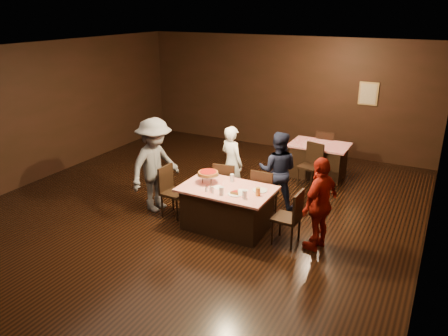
{
  "coord_description": "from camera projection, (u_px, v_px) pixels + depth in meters",
  "views": [
    {
      "loc": [
        4.0,
        -6.04,
        3.73
      ],
      "look_at": [
        0.62,
        0.41,
        1.0
      ],
      "focal_mm": 35.0,
      "sensor_mm": 36.0,
      "label": 1
    }
  ],
  "objects": [
    {
      "name": "room",
      "position": [
        181.0,
        106.0,
        7.31
      ],
      "size": [
        10.0,
        10.04,
        3.02
      ],
      "color": "black",
      "rests_on": "ground"
    },
    {
      "name": "main_table",
      "position": [
        227.0,
        208.0,
        7.65
      ],
      "size": [
        1.6,
        1.0,
        0.77
      ],
      "primitive_type": "cube",
      "color": "red",
      "rests_on": "ground"
    },
    {
      "name": "back_table",
      "position": [
        318.0,
        160.0,
        10.02
      ],
      "size": [
        1.3,
        0.9,
        0.77
      ],
      "primitive_type": "cube",
      "color": "red",
      "rests_on": "ground"
    },
    {
      "name": "chair_far_left",
      "position": [
        226.0,
        185.0,
        8.42
      ],
      "size": [
        0.49,
        0.49,
        0.95
      ],
      "primitive_type": "cube",
      "rotation": [
        0.0,
        0.0,
        3.34
      ],
      "color": "black",
      "rests_on": "ground"
    },
    {
      "name": "chair_far_right",
      "position": [
        265.0,
        192.0,
        8.07
      ],
      "size": [
        0.44,
        0.44,
        0.95
      ],
      "primitive_type": "cube",
      "rotation": [
        0.0,
        0.0,
        3.18
      ],
      "color": "black",
      "rests_on": "ground"
    },
    {
      "name": "chair_end_left",
      "position": [
        174.0,
        192.0,
        8.1
      ],
      "size": [
        0.44,
        0.44,
        0.95
      ],
      "primitive_type": "cube",
      "rotation": [
        0.0,
        0.0,
        1.53
      ],
      "color": "black",
      "rests_on": "ground"
    },
    {
      "name": "chair_end_right",
      "position": [
        287.0,
        217.0,
        7.14
      ],
      "size": [
        0.43,
        0.43,
        0.95
      ],
      "primitive_type": "cube",
      "rotation": [
        0.0,
        0.0,
        -1.6
      ],
      "color": "black",
      "rests_on": "ground"
    },
    {
      "name": "chair_back_near",
      "position": [
        310.0,
        166.0,
        9.41
      ],
      "size": [
        0.51,
        0.51,
        0.95
      ],
      "primitive_type": "cube",
      "rotation": [
        0.0,
        0.0,
        -0.25
      ],
      "color": "black",
      "rests_on": "ground"
    },
    {
      "name": "chair_back_far",
      "position": [
        326.0,
        149.0,
        10.48
      ],
      "size": [
        0.42,
        0.42,
        0.95
      ],
      "primitive_type": "cube",
      "rotation": [
        0.0,
        0.0,
        3.15
      ],
      "color": "black",
      "rests_on": "ground"
    },
    {
      "name": "diner_white_jacket",
      "position": [
        232.0,
        163.0,
        8.71
      ],
      "size": [
        0.65,
        0.54,
        1.53
      ],
      "primitive_type": "imported",
      "rotation": [
        0.0,
        0.0,
        2.77
      ],
      "color": "white",
      "rests_on": "ground"
    },
    {
      "name": "diner_navy_hoodie",
      "position": [
        278.0,
        171.0,
        8.31
      ],
      "size": [
        0.86,
        0.74,
        1.54
      ],
      "primitive_type": "imported",
      "rotation": [
        0.0,
        0.0,
        3.38
      ],
      "color": "black",
      "rests_on": "ground"
    },
    {
      "name": "diner_grey_knit",
      "position": [
        155.0,
        165.0,
        8.19
      ],
      "size": [
        0.83,
        1.25,
        1.81
      ],
      "primitive_type": "imported",
      "rotation": [
        0.0,
        0.0,
        1.43
      ],
      "color": "#5B5C60",
      "rests_on": "ground"
    },
    {
      "name": "diner_red_shirt",
      "position": [
        320.0,
        204.0,
        6.9
      ],
      "size": [
        0.61,
        0.98,
        1.56
      ],
      "primitive_type": "imported",
      "rotation": [
        0.0,
        0.0,
        -1.84
      ],
      "color": "maroon",
      "rests_on": "ground"
    },
    {
      "name": "pizza_stand",
      "position": [
        208.0,
        173.0,
        7.67
      ],
      "size": [
        0.38,
        0.38,
        0.22
      ],
      "color": "black",
      "rests_on": "main_table"
    },
    {
      "name": "plate_with_slice",
      "position": [
        235.0,
        193.0,
        7.25
      ],
      "size": [
        0.25,
        0.25,
        0.06
      ],
      "color": "white",
      "rests_on": "main_table"
    },
    {
      "name": "plate_empty",
      "position": [
        260.0,
        190.0,
        7.4
      ],
      "size": [
        0.25,
        0.25,
        0.01
      ],
      "primitive_type": "cylinder",
      "color": "white",
      "rests_on": "main_table"
    },
    {
      "name": "glass_front_left",
      "position": [
        221.0,
        191.0,
        7.22
      ],
      "size": [
        0.08,
        0.08,
        0.14
      ],
      "primitive_type": "cylinder",
      "color": "silver",
      "rests_on": "main_table"
    },
    {
      "name": "glass_front_right",
      "position": [
        244.0,
        194.0,
        7.09
      ],
      "size": [
        0.08,
        0.08,
        0.14
      ],
      "primitive_type": "cylinder",
      "color": "silver",
      "rests_on": "main_table"
    },
    {
      "name": "glass_amber",
      "position": [
        258.0,
        192.0,
        7.19
      ],
      "size": [
        0.08,
        0.08,
        0.14
      ],
      "primitive_type": "cylinder",
      "color": "#BF7F26",
      "rests_on": "main_table"
    },
    {
      "name": "glass_back",
      "position": [
        232.0,
        178.0,
        7.76
      ],
      "size": [
        0.08,
        0.08,
        0.14
      ],
      "primitive_type": "cylinder",
      "color": "silver",
      "rests_on": "main_table"
    },
    {
      "name": "condiments",
      "position": [
        210.0,
        189.0,
        7.34
      ],
      "size": [
        0.17,
        0.1,
        0.09
      ],
      "color": "silver",
      "rests_on": "main_table"
    },
    {
      "name": "napkin_center",
      "position": [
        243.0,
        191.0,
        7.39
      ],
      "size": [
        0.19,
        0.19,
        0.01
      ],
      "primitive_type": "cube",
      "rotation": [
        0.0,
        0.0,
        0.21
      ],
      "color": "white",
      "rests_on": "main_table"
    },
    {
      "name": "napkin_left",
      "position": [
        218.0,
        187.0,
        7.54
      ],
      "size": [
        0.21,
        0.21,
        0.01
      ],
      "primitive_type": "cube",
      "rotation": [
        0.0,
        0.0,
        -0.35
      ],
      "color": "white",
      "rests_on": "main_table"
    }
  ]
}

